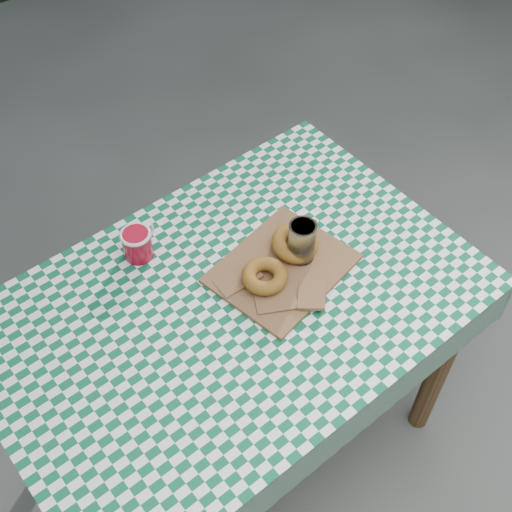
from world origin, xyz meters
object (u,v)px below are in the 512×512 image
at_px(drinking_glass, 302,243).
at_px(paper_bag, 282,267).
at_px(table, 236,382).
at_px(coffee_mug, 137,244).

bearing_deg(drinking_glass, paper_bag, -178.15).
height_order(table, paper_bag, paper_bag).
xyz_separation_m(table, paper_bag, (0.15, 0.01, 0.39)).
bearing_deg(paper_bag, table, -176.11).
xyz_separation_m(coffee_mug, drinking_glass, (0.31, -0.23, 0.02)).
bearing_deg(paper_bag, drinking_glass, 1.85).
bearing_deg(table, drinking_glass, -0.76).
relative_size(paper_bag, coffee_mug, 2.25).
bearing_deg(table, paper_bag, -0.20).
bearing_deg(coffee_mug, paper_bag, -70.06).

